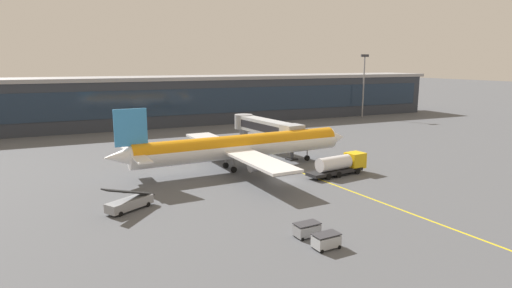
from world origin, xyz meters
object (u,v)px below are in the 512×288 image
(main_airliner, at_px, (240,146))
(fuel_tanker, at_px, (340,164))
(baggage_cart_1, at_px, (307,229))
(baggage_cart_0, at_px, (326,241))
(belt_loader, at_px, (130,202))

(main_airliner, relative_size, fuel_tanker, 3.97)
(main_airliner, relative_size, baggage_cart_1, 15.93)
(baggage_cart_0, xyz_separation_m, baggage_cart_1, (-0.23, 3.19, 0.00))
(belt_loader, height_order, baggage_cart_1, belt_loader)
(fuel_tanker, distance_m, baggage_cart_0, 28.29)
(main_airliner, bearing_deg, baggage_cart_0, -97.65)
(fuel_tanker, bearing_deg, baggage_cart_1, -133.03)
(main_airliner, height_order, fuel_tanker, main_airliner)
(baggage_cart_0, relative_size, baggage_cart_1, 1.00)
(baggage_cart_0, bearing_deg, baggage_cart_1, 94.06)
(fuel_tanker, distance_m, belt_loader, 33.34)
(main_airliner, height_order, baggage_cart_1, main_airliner)
(baggage_cart_0, height_order, baggage_cart_1, same)
(main_airliner, distance_m, baggage_cart_1, 29.62)
(main_airliner, distance_m, baggage_cart_0, 32.73)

